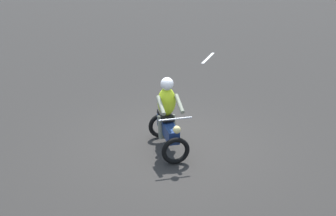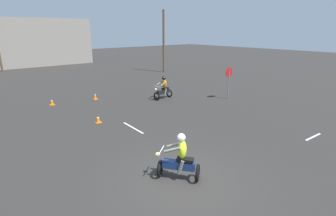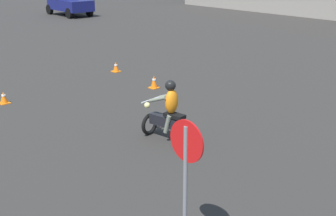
# 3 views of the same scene
# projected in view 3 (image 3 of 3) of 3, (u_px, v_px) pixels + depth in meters

# --- Properties ---
(motorcycle_rider_background) EXTENTS (1.54, 0.79, 1.66)m
(motorcycle_rider_background) POSITION_uv_depth(u_px,v_px,m) (169.00, 115.00, 12.08)
(motorcycle_rider_background) COLOR black
(motorcycle_rider_background) RESTS_ON ground
(pickup_truck) EXTENTS (4.24, 2.18, 1.73)m
(pickup_truck) POSITION_uv_depth(u_px,v_px,m) (69.00, 3.00, 35.61)
(pickup_truck) COLOR black
(pickup_truck) RESTS_ON ground
(stop_sign) EXTENTS (0.70, 0.08, 2.30)m
(stop_sign) POSITION_uv_depth(u_px,v_px,m) (186.00, 160.00, 7.35)
(stop_sign) COLOR slate
(stop_sign) RESTS_ON ground
(traffic_cone_near_left) EXTENTS (0.32, 0.32, 0.41)m
(traffic_cone_near_left) POSITION_uv_depth(u_px,v_px,m) (4.00, 98.00, 15.24)
(traffic_cone_near_left) COLOR orange
(traffic_cone_near_left) RESTS_ON ground
(traffic_cone_near_right) EXTENTS (0.32, 0.32, 0.42)m
(traffic_cone_near_right) POSITION_uv_depth(u_px,v_px,m) (116.00, 67.00, 19.22)
(traffic_cone_near_right) COLOR orange
(traffic_cone_near_right) RESTS_ON ground
(traffic_cone_mid_center) EXTENTS (0.32, 0.32, 0.47)m
(traffic_cone_mid_center) POSITION_uv_depth(u_px,v_px,m) (154.00, 82.00, 16.93)
(traffic_cone_mid_center) COLOR orange
(traffic_cone_mid_center) RESTS_ON ground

